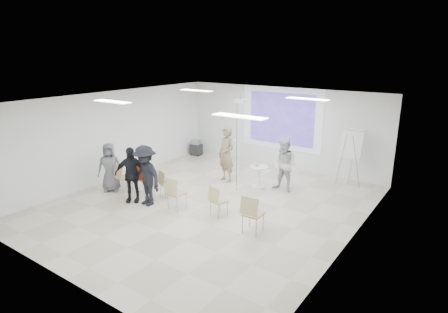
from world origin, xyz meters
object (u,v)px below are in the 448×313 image
Objects in this scene: chair_left_mid at (144,177)px; chair_right_far at (252,212)px; pedestal_table at (259,175)px; chair_right_inner at (217,199)px; chair_far_left at (122,176)px; chair_center at (175,191)px; chair_left_inner at (165,182)px; audience_mid at (145,172)px; laptop at (168,183)px; player_left at (226,151)px; av_cart at (196,148)px; player_right at (285,162)px; audience_left at (131,171)px; flipchart_easel at (351,144)px; audience_outer at (110,164)px.

chair_right_far reaches higher than chair_left_mid.
pedestal_table is 0.92× the size of chair_right_inner.
chair_center is at bearing 3.62° from chair_far_left.
chair_far_left is 1.07× the size of chair_left_inner.
audience_mid is (1.37, -0.28, 0.46)m from chair_far_left.
player_left is at bearing -85.72° from laptop.
chair_center is 0.47× the size of audience_mid.
laptop is at bearing -173.64° from chair_right_inner.
chair_far_left is 4.72m from av_cart.
laptop is at bearing -132.80° from player_right.
audience_left reaches higher than pedestal_table.
chair_right_inner is (2.06, -0.20, 0.00)m from chair_left_inner.
chair_left_inner is 0.87m from audience_mid.
flipchart_easel is (4.23, 4.91, 0.40)m from audience_mid.
chair_far_left is at bearing -139.79° from player_right.
chair_left_inner is (-0.66, -2.27, -0.56)m from player_left.
av_cart is at bearing 162.61° from player_left.
chair_left_inner is 3.35m from chair_right_far.
chair_right_inner is (0.21, -2.56, 0.09)m from pedestal_table.
flipchart_easel is at bearing 56.35° from audience_mid.
audience_outer is 0.91× the size of flipchart_easel.
chair_left_mid is at bearing 68.60° from audience_left.
audience_mid is at bearing -152.01° from chair_right_inner.
audience_outer reaches higher than pedestal_table.
chair_right_inner is 0.45× the size of flipchart_easel.
chair_left_inner is 0.45× the size of audience_left.
chair_right_far is at bearing -29.33° from audience_left.
audience_outer is at bearing -165.41° from chair_left_mid.
chair_far_left is at bearing 39.95° from laptop.
chair_left_mid is 0.54× the size of audience_outer.
pedestal_table is 0.82× the size of chair_center.
flipchart_easel is (1.51, 1.65, 0.46)m from player_right.
audience_left reaches higher than chair_left_inner.
av_cart reaches higher than laptop.
player_right is at bearing -4.94° from audience_outer.
pedestal_table is at bearing 65.31° from audience_mid.
audience_left is at bearing -95.72° from player_left.
player_right reaches higher than chair_left_mid.
chair_left_inner is at bearing 94.37° from laptop.
chair_center is 0.96× the size of chair_right_far.
chair_left_mid is at bearing -133.38° from flipchart_easel.
player_left reaches higher than chair_right_far.
flipchart_easel reaches higher than chair_right_far.
player_left is at bearing 34.61° from audience_left.
audience_outer reaches higher than av_cart.
player_left is at bearing -167.81° from player_right.
audience_outer is at bearing -142.59° from chair_left_inner.
flipchart_easel is (3.31, 4.72, 0.84)m from chair_center.
chair_right_inner is 2.23m from audience_mid.
chair_center reaches higher than av_cart.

